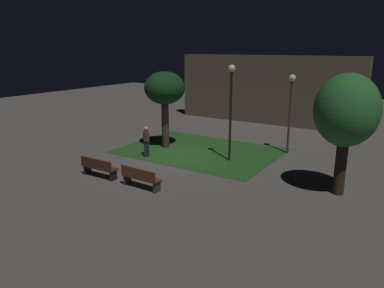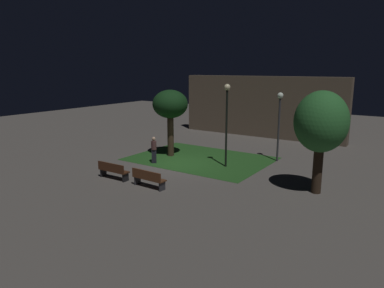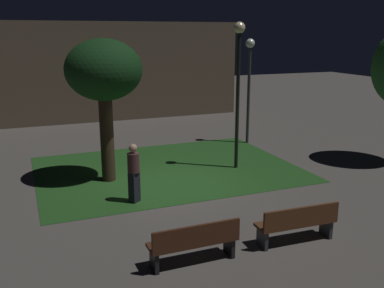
{
  "view_description": "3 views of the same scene",
  "coord_description": "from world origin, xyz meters",
  "px_view_note": "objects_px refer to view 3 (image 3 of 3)",
  "views": [
    {
      "loc": [
        10.52,
        -14.98,
        5.56
      ],
      "look_at": [
        0.77,
        0.09,
        0.8
      ],
      "focal_mm": 34.34,
      "sensor_mm": 36.0,
      "label": 1
    },
    {
      "loc": [
        11.94,
        -16.62,
        5.62
      ],
      "look_at": [
        0.76,
        -0.03,
        1.31
      ],
      "focal_mm": 33.1,
      "sensor_mm": 36.0,
      "label": 2
    },
    {
      "loc": [
        -4.1,
        -11.56,
        4.42
      ],
      "look_at": [
        0.73,
        0.53,
        1.08
      ],
      "focal_mm": 40.75,
      "sensor_mm": 36.0,
      "label": 3
    }
  ],
  "objects_px": {
    "tree_left_canopy": "(104,73)",
    "bench_near_trees": "(298,222)",
    "bench_lawn_edge": "(194,242)",
    "lamp_post_plaza_east": "(238,72)",
    "pedestrian": "(134,172)",
    "lamp_post_near_wall": "(249,72)"
  },
  "relations": [
    {
      "from": "bench_lawn_edge",
      "to": "lamp_post_plaza_east",
      "type": "bearing_deg",
      "value": 55.45
    },
    {
      "from": "bench_near_trees",
      "to": "tree_left_canopy",
      "type": "height_order",
      "value": "tree_left_canopy"
    },
    {
      "from": "bench_near_trees",
      "to": "bench_lawn_edge",
      "type": "bearing_deg",
      "value": -180.0
    },
    {
      "from": "lamp_post_near_wall",
      "to": "lamp_post_plaza_east",
      "type": "bearing_deg",
      "value": -124.87
    },
    {
      "from": "bench_lawn_edge",
      "to": "tree_left_canopy",
      "type": "bearing_deg",
      "value": 95.68
    },
    {
      "from": "bench_near_trees",
      "to": "tree_left_canopy",
      "type": "relative_size",
      "value": 0.42
    },
    {
      "from": "lamp_post_plaza_east",
      "to": "pedestrian",
      "type": "bearing_deg",
      "value": -156.32
    },
    {
      "from": "bench_near_trees",
      "to": "tree_left_canopy",
      "type": "xyz_separation_m",
      "value": [
        -2.95,
        5.63,
        2.8
      ]
    },
    {
      "from": "lamp_post_near_wall",
      "to": "lamp_post_plaza_east",
      "type": "xyz_separation_m",
      "value": [
        -2.02,
        -2.89,
        0.33
      ]
    },
    {
      "from": "tree_left_canopy",
      "to": "bench_near_trees",
      "type": "bearing_deg",
      "value": -62.39
    },
    {
      "from": "bench_near_trees",
      "to": "lamp_post_plaza_east",
      "type": "xyz_separation_m",
      "value": [
        1.29,
        5.33,
        2.73
      ]
    },
    {
      "from": "bench_near_trees",
      "to": "lamp_post_near_wall",
      "type": "relative_size",
      "value": 0.43
    },
    {
      "from": "bench_near_trees",
      "to": "lamp_post_plaza_east",
      "type": "relative_size",
      "value": 0.38
    },
    {
      "from": "tree_left_canopy",
      "to": "lamp_post_plaza_east",
      "type": "distance_m",
      "value": 4.24
    },
    {
      "from": "bench_near_trees",
      "to": "lamp_post_plaza_east",
      "type": "distance_m",
      "value": 6.13
    },
    {
      "from": "bench_near_trees",
      "to": "pedestrian",
      "type": "distance_m",
      "value": 4.49
    },
    {
      "from": "bench_lawn_edge",
      "to": "pedestrian",
      "type": "bearing_deg",
      "value": 94.33
    },
    {
      "from": "tree_left_canopy",
      "to": "lamp_post_near_wall",
      "type": "xyz_separation_m",
      "value": [
        6.25,
        2.59,
        -0.4
      ]
    },
    {
      "from": "tree_left_canopy",
      "to": "pedestrian",
      "type": "bearing_deg",
      "value": -81.95
    },
    {
      "from": "bench_near_trees",
      "to": "lamp_post_plaza_east",
      "type": "height_order",
      "value": "lamp_post_plaza_east"
    },
    {
      "from": "bench_lawn_edge",
      "to": "tree_left_canopy",
      "type": "relative_size",
      "value": 0.42
    },
    {
      "from": "bench_near_trees",
      "to": "lamp_post_near_wall",
      "type": "xyz_separation_m",
      "value": [
        3.3,
        8.23,
        2.4
      ]
    }
  ]
}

